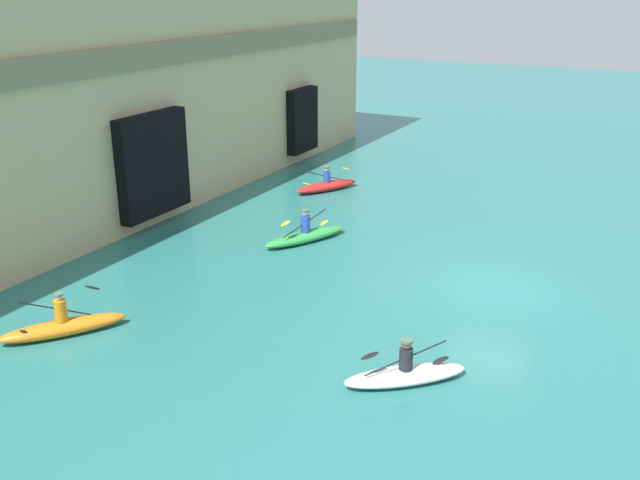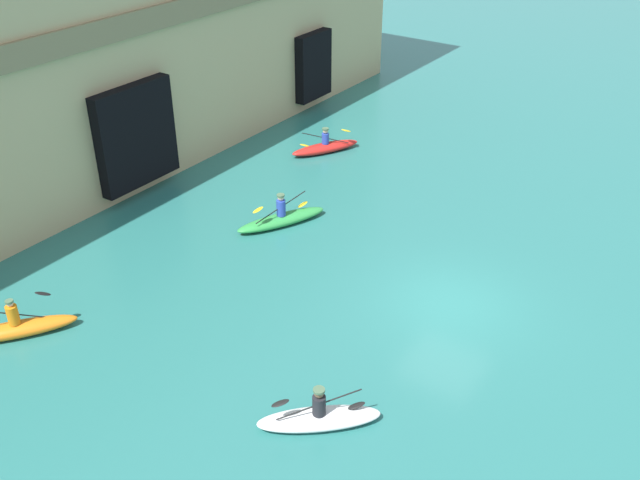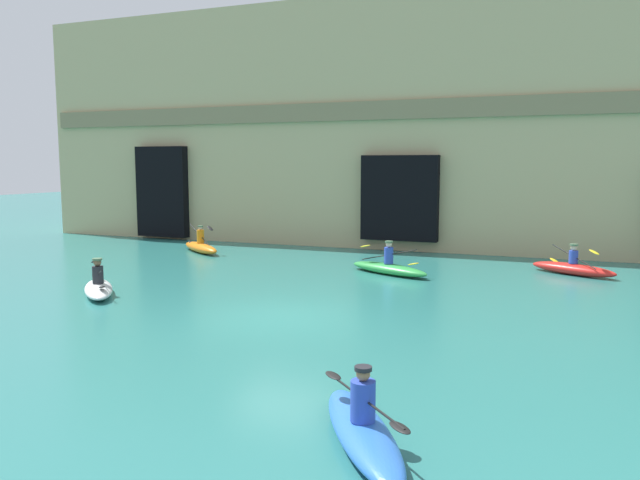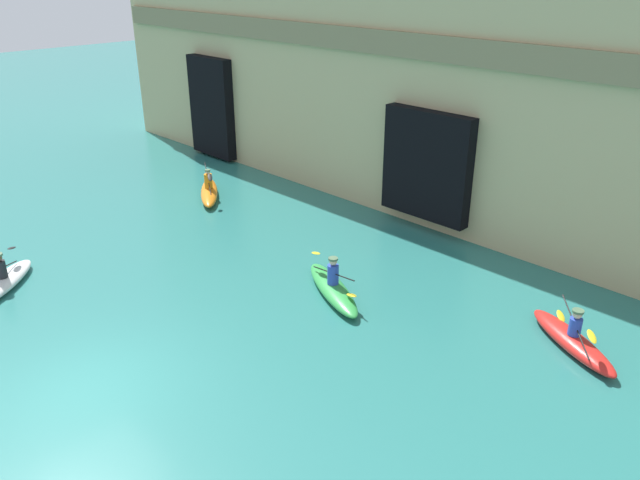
% 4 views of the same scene
% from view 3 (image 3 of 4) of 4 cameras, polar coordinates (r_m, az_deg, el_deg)
% --- Properties ---
extents(ground_plane, '(120.00, 120.00, 0.00)m').
position_cam_3_polar(ground_plane, '(16.42, -3.54, -6.99)').
color(ground_plane, '#28706B').
extents(cliff_bluff, '(38.18, 6.30, 11.57)m').
position_cam_3_polar(cliff_bluff, '(31.50, 7.43, 10.21)').
color(cliff_bluff, tan).
rests_on(cliff_bluff, ground).
extents(kayak_green, '(3.42, 2.17, 1.21)m').
position_cam_3_polar(kayak_green, '(22.61, 6.29, -2.52)').
color(kayak_green, green).
rests_on(kayak_green, ground).
extents(kayak_white, '(2.61, 2.77, 1.12)m').
position_cam_3_polar(kayak_white, '(20.14, -19.60, -4.11)').
color(kayak_white, white).
rests_on(kayak_white, ground).
extents(kayak_blue, '(2.36, 3.17, 1.15)m').
position_cam_3_polar(kayak_blue, '(9.23, 3.92, -16.88)').
color(kayak_blue, blue).
rests_on(kayak_blue, ground).
extents(kayak_orange, '(3.06, 2.48, 1.29)m').
position_cam_3_polar(kayak_orange, '(28.43, -10.85, -0.61)').
color(kayak_orange, orange).
rests_on(kayak_orange, ground).
extents(kayak_red, '(3.11, 2.13, 1.12)m').
position_cam_3_polar(kayak_red, '(24.13, 22.11, -2.39)').
color(kayak_red, red).
rests_on(kayak_red, ground).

